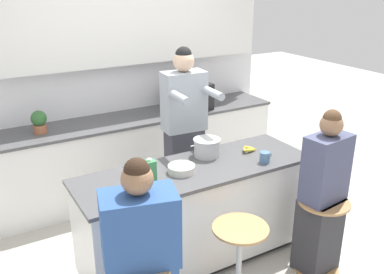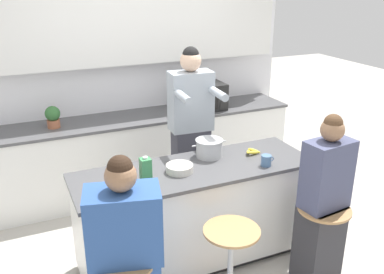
# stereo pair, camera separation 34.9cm
# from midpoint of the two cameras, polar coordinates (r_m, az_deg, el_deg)

# --- Properties ---
(ground_plane) EXTENTS (16.00, 16.00, 0.00)m
(ground_plane) POSITION_cam_midpoint_polar(r_m,az_deg,el_deg) (3.99, -2.10, -15.82)
(ground_plane) COLOR #B2ADA3
(wall_back) EXTENTS (3.82, 0.22, 2.70)m
(wall_back) POSITION_cam_midpoint_polar(r_m,az_deg,el_deg) (4.90, -12.29, 10.54)
(wall_back) COLOR white
(wall_back) RESTS_ON ground_plane
(back_counter) EXTENTS (3.54, 0.60, 0.90)m
(back_counter) POSITION_cam_midpoint_polar(r_m,az_deg,el_deg) (4.95, -10.26, -2.47)
(back_counter) COLOR white
(back_counter) RESTS_ON ground_plane
(kitchen_island) EXTENTS (2.03, 0.67, 0.89)m
(kitchen_island) POSITION_cam_midpoint_polar(r_m,az_deg,el_deg) (3.74, -2.19, -10.28)
(kitchen_island) COLOR black
(kitchen_island) RESTS_ON ground_plane
(bar_stool_center) EXTENTS (0.42, 0.42, 0.67)m
(bar_stool_center) POSITION_cam_midpoint_polar(r_m,az_deg,el_deg) (3.32, 3.20, -15.99)
(bar_stool_center) COLOR tan
(bar_stool_center) RESTS_ON ground_plane
(bar_stool_rightmost) EXTENTS (0.42, 0.42, 0.67)m
(bar_stool_rightmost) POSITION_cam_midpoint_polar(r_m,az_deg,el_deg) (3.73, 14.19, -12.04)
(bar_stool_rightmost) COLOR tan
(bar_stool_rightmost) RESTS_ON ground_plane
(person_cooking) EXTENTS (0.44, 0.56, 1.78)m
(person_cooking) POSITION_cam_midpoint_polar(r_m,az_deg,el_deg) (4.13, -3.44, -0.38)
(person_cooking) COLOR #383842
(person_cooking) RESTS_ON ground_plane
(person_wrapped_blanket) EXTENTS (0.53, 0.39, 1.39)m
(person_wrapped_blanket) POSITION_cam_midpoint_polar(r_m,az_deg,el_deg) (2.89, -10.36, -16.38)
(person_wrapped_blanket) COLOR #2D5193
(person_wrapped_blanket) RESTS_ON ground_plane
(person_seated_near) EXTENTS (0.40, 0.30, 1.43)m
(person_seated_near) POSITION_cam_midpoint_polar(r_m,az_deg,el_deg) (3.63, 14.33, -8.30)
(person_seated_near) COLOR #333338
(person_seated_near) RESTS_ON ground_plane
(cooking_pot) EXTENTS (0.33, 0.24, 0.16)m
(cooking_pot) POSITION_cam_midpoint_polar(r_m,az_deg,el_deg) (3.73, -0.68, -1.45)
(cooking_pot) COLOR #B7BABC
(cooking_pot) RESTS_ON kitchen_island
(fruit_bowl) EXTENTS (0.22, 0.22, 0.06)m
(fruit_bowl) POSITION_cam_midpoint_polar(r_m,az_deg,el_deg) (3.44, -4.33, -4.33)
(fruit_bowl) COLOR silver
(fruit_bowl) RESTS_ON kitchen_island
(coffee_cup_near) EXTENTS (0.12, 0.09, 0.09)m
(coffee_cup_near) POSITION_cam_midpoint_polar(r_m,az_deg,el_deg) (3.63, 6.99, -2.76)
(coffee_cup_near) COLOR #4C7099
(coffee_cup_near) RESTS_ON kitchen_island
(coffee_cup_far) EXTENTS (0.11, 0.08, 0.08)m
(coffee_cup_far) POSITION_cam_midpoint_polar(r_m,az_deg,el_deg) (3.37, -11.18, -5.07)
(coffee_cup_far) COLOR #DB4C51
(coffee_cup_far) RESTS_ON kitchen_island
(banana_bunch) EXTENTS (0.16, 0.11, 0.05)m
(banana_bunch) POSITION_cam_midpoint_polar(r_m,az_deg,el_deg) (3.84, 4.92, -1.70)
(banana_bunch) COLOR yellow
(banana_bunch) RESTS_ON kitchen_island
(juice_carton) EXTENTS (0.08, 0.08, 0.21)m
(juice_carton) POSITION_cam_midpoint_polar(r_m,az_deg,el_deg) (3.26, -8.70, -4.73)
(juice_carton) COLOR #38844C
(juice_carton) RESTS_ON kitchen_island
(microwave) EXTENTS (0.48, 0.39, 0.31)m
(microwave) POSITION_cam_midpoint_polar(r_m,az_deg,el_deg) (5.00, -2.49, 5.45)
(microwave) COLOR black
(microwave) RESTS_ON back_counter
(potted_plant) EXTENTS (0.15, 0.15, 0.23)m
(potted_plant) POSITION_cam_midpoint_polar(r_m,az_deg,el_deg) (4.55, -21.82, 1.92)
(potted_plant) COLOR #A86042
(potted_plant) RESTS_ON back_counter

